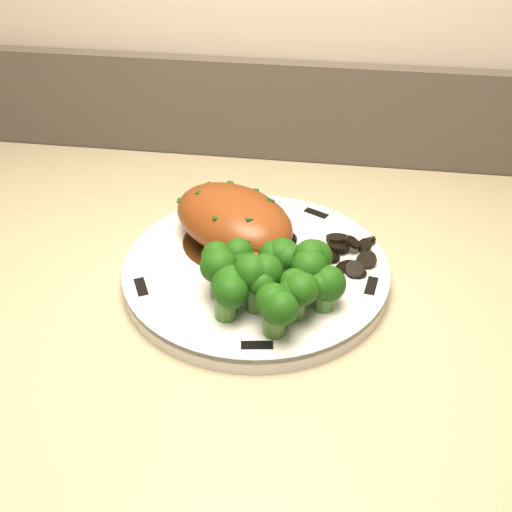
# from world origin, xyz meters

# --- Properties ---
(plate) EXTENTS (0.32, 0.32, 0.02)m
(plate) POSITION_xyz_m (0.54, 1.74, 0.81)
(plate) COLOR silver
(plate) RESTS_ON counter
(rim_accent_0) EXTENTS (0.01, 0.03, 0.00)m
(rim_accent_0) POSITION_xyz_m (0.64, 1.72, 0.82)
(rim_accent_0) COLOR black
(rim_accent_0) RESTS_ON plate
(rim_accent_1) EXTENTS (0.03, 0.02, 0.00)m
(rim_accent_1) POSITION_xyz_m (0.59, 1.84, 0.82)
(rim_accent_1) COLOR black
(rim_accent_1) RESTS_ON plate
(rim_accent_2) EXTENTS (0.02, 0.02, 0.00)m
(rim_accent_2) POSITION_xyz_m (0.46, 1.82, 0.82)
(rim_accent_2) COLOR black
(rim_accent_2) RESTS_ON plate
(rim_accent_3) EXTENTS (0.02, 0.03, 0.00)m
(rim_accent_3) POSITION_xyz_m (0.44, 1.69, 0.82)
(rim_accent_3) COLOR black
(rim_accent_3) RESTS_ON plate
(rim_accent_4) EXTENTS (0.03, 0.01, 0.00)m
(rim_accent_4) POSITION_xyz_m (0.55, 1.63, 0.82)
(rim_accent_4) COLOR black
(rim_accent_4) RESTS_ON plate
(gravy_pool) EXTENTS (0.10, 0.10, 0.00)m
(gravy_pool) POSITION_xyz_m (0.51, 1.77, 0.82)
(gravy_pool) COLOR black
(gravy_pool) RESTS_ON plate
(chicken_breast) EXTENTS (0.16, 0.15, 0.05)m
(chicken_breast) POSITION_xyz_m (0.51, 1.77, 0.85)
(chicken_breast) COLOR brown
(chicken_breast) RESTS_ON plate
(mushroom_pile) EXTENTS (0.09, 0.06, 0.02)m
(mushroom_pile) POSITION_xyz_m (0.60, 1.76, 0.82)
(mushroom_pile) COLOR black
(mushroom_pile) RESTS_ON plate
(broccoli_florets) EXTENTS (0.12, 0.10, 0.04)m
(broccoli_florets) POSITION_xyz_m (0.56, 1.69, 0.84)
(broccoli_florets) COLOR #508538
(broccoli_florets) RESTS_ON plate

